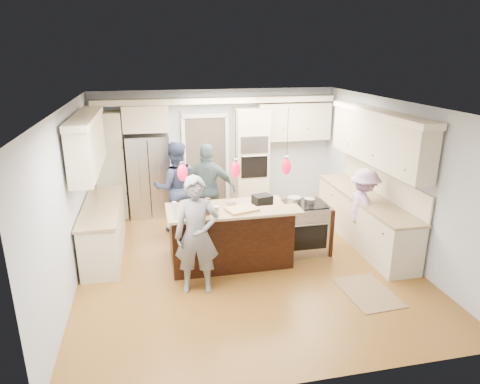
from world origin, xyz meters
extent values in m
plane|color=olive|center=(0.00, 0.00, 0.00)|extent=(6.00, 6.00, 0.00)
cube|color=#B2BCC6|center=(0.00, 3.00, 1.35)|extent=(5.50, 0.04, 2.70)
cube|color=#B2BCC6|center=(0.00, -3.00, 1.35)|extent=(5.50, 0.04, 2.70)
cube|color=#B2BCC6|center=(-2.75, 0.00, 1.35)|extent=(0.04, 6.00, 2.70)
cube|color=#B2BCC6|center=(2.75, 0.00, 1.35)|extent=(0.04, 6.00, 2.70)
cube|color=white|center=(0.00, 0.00, 2.70)|extent=(5.50, 6.00, 0.04)
cube|color=#B7B7BC|center=(-1.55, 2.64, 0.90)|extent=(0.90, 0.70, 1.80)
cube|color=beige|center=(0.75, 2.67, 1.15)|extent=(0.72, 0.64, 2.30)
cube|color=black|center=(0.75, 2.34, 1.55)|extent=(0.60, 0.02, 0.35)
cube|color=black|center=(0.75, 2.34, 1.05)|extent=(0.60, 0.02, 0.50)
cylinder|color=#B7B7BC|center=(0.75, 2.31, 1.30)|extent=(0.55, 0.02, 0.02)
cube|color=beige|center=(-2.35, 2.70, 1.15)|extent=(0.60, 0.58, 2.30)
cube|color=beige|center=(-1.55, 2.70, 2.15)|extent=(0.95, 0.58, 0.55)
cube|color=beige|center=(1.80, 2.82, 1.95)|extent=(1.70, 0.35, 0.85)
cube|color=beige|center=(0.00, 2.80, 2.48)|extent=(5.30, 0.38, 0.12)
cube|color=#4C443A|center=(-0.25, 2.99, 1.05)|extent=(0.90, 0.06, 2.10)
cube|color=white|center=(-0.25, 2.95, 2.13)|extent=(1.04, 0.06, 0.10)
cube|color=beige|center=(2.40, 0.30, 0.44)|extent=(0.60, 3.00, 0.88)
cube|color=#CAB57E|center=(2.40, 0.30, 0.90)|extent=(0.64, 3.05, 0.04)
cube|color=beige|center=(2.52, 0.30, 1.98)|extent=(0.35, 3.00, 0.85)
cube|color=beige|center=(2.51, 0.30, 2.46)|extent=(0.37, 3.10, 0.10)
cube|color=beige|center=(-2.40, 0.80, 0.44)|extent=(0.60, 2.20, 0.88)
cube|color=#CAB57E|center=(-2.40, 0.80, 0.90)|extent=(0.64, 2.25, 0.04)
cube|color=beige|center=(-2.52, 0.80, 1.98)|extent=(0.35, 2.20, 0.85)
cube|color=beige|center=(-2.51, 0.80, 2.46)|extent=(0.37, 2.30, 0.10)
cube|color=black|center=(-0.25, 0.15, 0.44)|extent=(2.00, 1.00, 0.88)
cube|color=#CAB57E|center=(-0.25, 0.15, 0.90)|extent=(2.10, 1.10, 0.04)
cube|color=black|center=(-0.25, -0.41, 0.54)|extent=(2.00, 0.12, 1.08)
cube|color=#CAB57E|center=(-0.25, -0.55, 1.10)|extent=(2.10, 0.42, 0.04)
cube|color=black|center=(0.39, 0.28, 1.00)|extent=(0.37, 0.32, 0.17)
cube|color=#B7B7BC|center=(1.13, 0.15, 0.45)|extent=(0.76, 0.66, 0.90)
cube|color=black|center=(1.13, -0.19, 0.40)|extent=(0.65, 0.01, 0.45)
cube|color=black|center=(1.13, 0.15, 0.91)|extent=(0.72, 0.59, 0.02)
cube|color=black|center=(1.54, 0.15, 0.44)|extent=(0.06, 0.71, 0.88)
cylinder|color=black|center=(-1.05, -0.51, 2.33)|extent=(0.01, 0.01, 0.75)
ellipsoid|color=red|center=(-1.05, -0.51, 1.80)|extent=(0.15, 0.15, 0.26)
cylinder|color=black|center=(-0.25, -0.51, 2.33)|extent=(0.01, 0.01, 0.75)
ellipsoid|color=red|center=(-0.25, -0.51, 1.80)|extent=(0.15, 0.15, 0.26)
cylinder|color=black|center=(0.55, -0.51, 2.33)|extent=(0.01, 0.01, 0.75)
ellipsoid|color=red|center=(0.55, -0.51, 1.80)|extent=(0.15, 0.15, 0.26)
imported|color=slate|center=(-0.90, -0.80, 0.91)|extent=(0.72, 0.53, 1.81)
imported|color=navy|center=(-1.04, 1.60, 0.92)|extent=(0.93, 0.74, 1.84)
imported|color=#475E64|center=(-0.43, 1.33, 0.91)|extent=(1.15, 0.69, 1.83)
imported|color=#C396CB|center=(2.25, 0.09, 0.75)|extent=(0.65, 1.02, 1.51)
cube|color=#9D7C55|center=(1.61, -1.44, 0.01)|extent=(0.76, 1.06, 0.01)
cylinder|color=silver|center=(-1.20, -0.62, 1.25)|extent=(0.08, 0.08, 0.27)
cylinder|color=#48280C|center=(-0.70, -0.55, 1.25)|extent=(0.07, 0.07, 0.27)
cylinder|color=#48280C|center=(-0.90, -0.59, 1.23)|extent=(0.07, 0.07, 0.22)
cylinder|color=#48280C|center=(-0.66, -0.44, 1.23)|extent=(0.06, 0.06, 0.22)
cylinder|color=#B7B7BC|center=(-0.56, -0.57, 1.19)|extent=(0.07, 0.07, 0.13)
cube|color=tan|center=(-0.14, -0.47, 1.14)|extent=(0.55, 0.46, 0.04)
cylinder|color=#B7B7BC|center=(0.93, 0.14, 0.99)|extent=(0.24, 0.24, 0.14)
cylinder|color=#B7B7BC|center=(1.22, 0.14, 0.97)|extent=(0.19, 0.19, 0.09)
camera|label=1|loc=(-1.48, -6.61, 3.49)|focal=32.00mm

